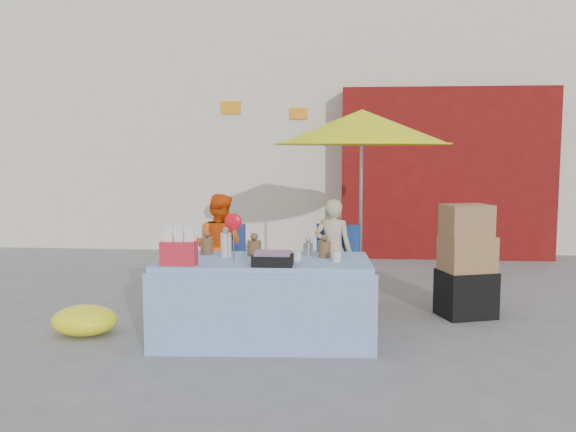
# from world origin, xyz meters

# --- Properties ---
(ground) EXTENTS (80.00, 80.00, 0.00)m
(ground) POSITION_xyz_m (0.00, 0.00, 0.00)
(ground) COLOR slate
(ground) RESTS_ON ground
(backdrop) EXTENTS (14.00, 8.00, 7.80)m
(backdrop) POSITION_xyz_m (0.52, 7.52, 3.10)
(backdrop) COLOR silver
(backdrop) RESTS_ON ground
(market_table) EXTENTS (1.91, 0.97, 1.13)m
(market_table) POSITION_xyz_m (-0.08, -0.27, 0.37)
(market_table) COLOR #869DD6
(market_table) RESTS_ON ground
(chair_left) EXTENTS (0.58, 0.57, 0.85)m
(chair_left) POSITION_xyz_m (-0.74, 1.00, 0.26)
(chair_left) COLOR navy
(chair_left) RESTS_ON ground
(chair_right) EXTENTS (0.58, 0.57, 0.85)m
(chair_right) POSITION_xyz_m (0.51, 1.00, 0.26)
(chair_right) COLOR navy
(chair_right) RESTS_ON ground
(vendor_orange) EXTENTS (0.67, 0.57, 1.18)m
(vendor_orange) POSITION_xyz_m (-0.75, 1.14, 0.59)
(vendor_orange) COLOR #FF550D
(vendor_orange) RESTS_ON ground
(vendor_beige) EXTENTS (0.47, 0.37, 1.14)m
(vendor_beige) POSITION_xyz_m (0.50, 1.14, 0.57)
(vendor_beige) COLOR beige
(vendor_beige) RESTS_ON ground
(umbrella) EXTENTS (1.90, 1.90, 2.09)m
(umbrella) POSITION_xyz_m (0.80, 1.29, 1.89)
(umbrella) COLOR gray
(umbrella) RESTS_ON ground
(box_stack) EXTENTS (0.61, 0.55, 1.12)m
(box_stack) POSITION_xyz_m (1.83, 0.68, 0.52)
(box_stack) COLOR black
(box_stack) RESTS_ON ground
(tarp_bundle) EXTENTS (0.59, 0.48, 0.27)m
(tarp_bundle) POSITION_xyz_m (-1.70, -0.25, 0.13)
(tarp_bundle) COLOR #FFFD1A
(tarp_bundle) RESTS_ON ground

